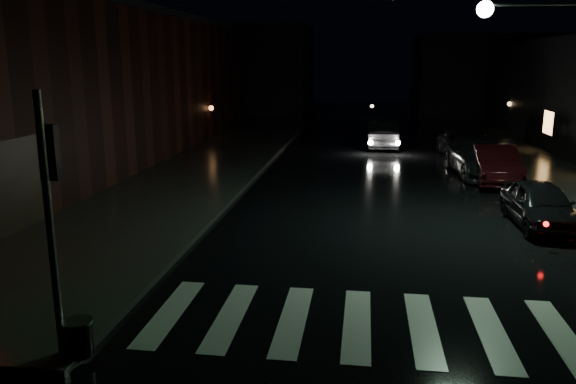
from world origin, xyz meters
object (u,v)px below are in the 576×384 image
at_px(parked_car_b, 494,164).
at_px(parked_car_c, 479,157).
at_px(parked_car_a, 540,205).
at_px(parked_car_d, 469,145).
at_px(oncoming_car, 382,134).

relative_size(parked_car_b, parked_car_c, 0.84).
relative_size(parked_car_a, parked_car_d, 0.81).
xyz_separation_m(parked_car_c, parked_car_d, (0.29, 4.32, -0.12)).
xyz_separation_m(parked_car_b, oncoming_car, (-4.17, 8.83, 0.01)).
bearing_deg(parked_car_a, oncoming_car, 103.92).
bearing_deg(parked_car_a, parked_car_d, 88.47).
bearing_deg(parked_car_c, parked_car_d, 81.41).
relative_size(parked_car_c, parked_car_d, 1.13).
xyz_separation_m(parked_car_b, parked_car_d, (0.00, 5.76, -0.08)).
xyz_separation_m(parked_car_b, parked_car_c, (-0.29, 1.44, 0.04)).
bearing_deg(oncoming_car, parked_car_c, 117.28).
xyz_separation_m(parked_car_a, oncoming_car, (-4.16, 15.11, 0.09)).
bearing_deg(parked_car_b, parked_car_a, -87.84).
xyz_separation_m(parked_car_a, parked_car_b, (0.01, 6.28, 0.08)).
bearing_deg(parked_car_c, oncoming_car, 112.98).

